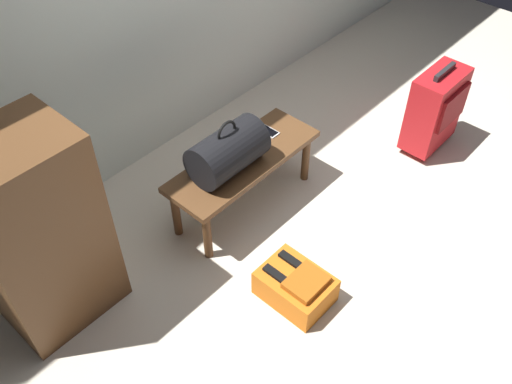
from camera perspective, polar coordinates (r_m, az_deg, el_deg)
ground_plane at (r=3.39m, az=11.15°, el=-4.62°), size 6.60×6.60×0.00m
bench at (r=3.28m, az=-1.28°, el=2.74°), size 1.00×0.36×0.39m
duffel_bag_black at (r=3.09m, az=-2.92°, el=4.19°), size 0.44×0.26×0.34m
cell_phone at (r=3.43m, az=1.22°, el=6.32°), size 0.07×0.14×0.01m
suitcase_upright_red at (r=3.91m, az=17.93°, el=8.15°), size 0.41×0.24×0.62m
backpack_orange at (r=3.00m, az=4.11°, el=-9.63°), size 0.28×0.38×0.21m
side_cabinet at (r=2.81m, az=-21.55°, el=-4.05°), size 0.56×0.44×1.10m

